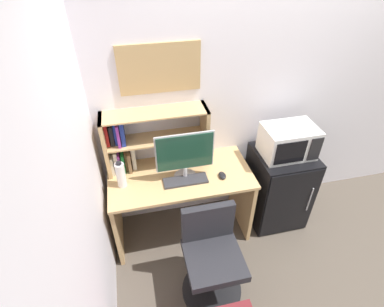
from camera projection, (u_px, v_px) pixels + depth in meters
The scene contains 12 objects.
wall_back at pixel (305, 92), 2.87m from camera, with size 6.40×0.04×2.60m, color silver.
wall_left at pixel (70, 302), 1.26m from camera, with size 0.04×4.40×2.60m, color silver.
desk at pixel (181, 193), 2.84m from camera, with size 1.30×0.63×0.77m.
hutch_bookshelf at pixel (140, 140), 2.63m from camera, with size 0.92×0.24×0.56m.
monitor at pixel (185, 155), 2.52m from camera, with size 0.51×0.21×0.46m.
keyboard at pixel (186, 181), 2.63m from camera, with size 0.39×0.13×0.02m, color #333338.
computer_mouse at pixel (222, 175), 2.67m from camera, with size 0.06×0.10×0.03m, color black.
water_bottle at pixel (121, 175), 2.52m from camera, with size 0.08×0.08×0.26m.
mini_fridge at pixel (278, 186), 3.09m from camera, with size 0.55×0.56×0.84m.
microwave at pixel (289, 141), 2.75m from camera, with size 0.48×0.34×0.29m.
desk_chair at pixel (212, 260), 2.45m from camera, with size 0.52×0.52×0.86m.
wall_corkboard at pixel (160, 69), 2.38m from camera, with size 0.67×0.02×0.41m, color tan.
Camera 1 is at (-1.25, -2.32, 2.56)m, focal length 27.88 mm.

